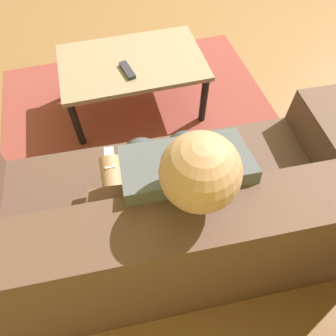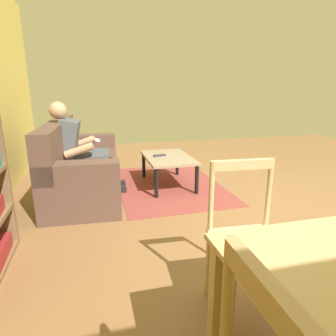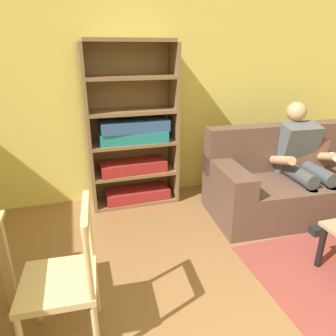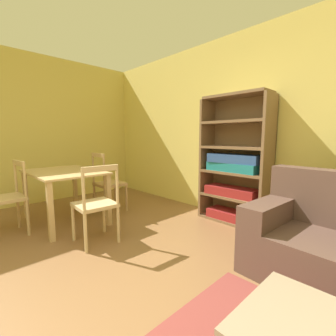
{
  "view_description": "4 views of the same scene",
  "coord_description": "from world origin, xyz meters",
  "px_view_note": "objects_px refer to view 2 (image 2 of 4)",
  "views": [
    {
      "loc": [
        1.45,
        2.6,
        1.7
      ],
      "look_at": [
        1.28,
        1.93,
        0.71
      ],
      "focal_mm": 33.2,
      "sensor_mm": 36.0,
      "label": 1
    },
    {
      "loc": [
        -2.51,
        1.82,
        1.33
      ],
      "look_at": [
        1.24,
        0.83,
        0.25
      ],
      "focal_mm": 31.13,
      "sensor_mm": 36.0,
      "label": 2
    },
    {
      "loc": [
        -0.98,
        -0.54,
        1.68
      ],
      "look_at": [
        -0.41,
        1.38,
        0.9
      ],
      "focal_mm": 32.78,
      "sensor_mm": 36.0,
      "label": 3
    },
    {
      "loc": [
        1.26,
        -0.22,
        1.21
      ],
      "look_at": [
        -0.41,
        1.38,
        0.9
      ],
      "focal_mm": 24.92,
      "sensor_mm": 36.0,
      "label": 4
    }
  ],
  "objects_px": {
    "person_lounging": "(79,147)",
    "dining_chair_facing_couch": "(249,242)",
    "couch": "(80,167)",
    "tv_remote": "(160,155)",
    "coffee_table": "(168,160)"
  },
  "relations": [
    {
      "from": "coffee_table",
      "to": "tv_remote",
      "type": "bearing_deg",
      "value": 66.36
    },
    {
      "from": "dining_chair_facing_couch",
      "to": "coffee_table",
      "type": "bearing_deg",
      "value": -3.11
    },
    {
      "from": "couch",
      "to": "person_lounging",
      "type": "height_order",
      "value": "person_lounging"
    },
    {
      "from": "person_lounging",
      "to": "tv_remote",
      "type": "distance_m",
      "value": 1.06
    },
    {
      "from": "coffee_table",
      "to": "tv_remote",
      "type": "relative_size",
      "value": 5.63
    },
    {
      "from": "person_lounging",
      "to": "dining_chair_facing_couch",
      "type": "xyz_separation_m",
      "value": [
        -2.41,
        -1.02,
        -0.14
      ]
    },
    {
      "from": "person_lounging",
      "to": "coffee_table",
      "type": "height_order",
      "value": "person_lounging"
    },
    {
      "from": "couch",
      "to": "tv_remote",
      "type": "bearing_deg",
      "value": -89.88
    },
    {
      "from": "coffee_table",
      "to": "dining_chair_facing_couch",
      "type": "bearing_deg",
      "value": 176.89
    },
    {
      "from": "couch",
      "to": "dining_chair_facing_couch",
      "type": "height_order",
      "value": "couch"
    },
    {
      "from": "coffee_table",
      "to": "couch",
      "type": "bearing_deg",
      "value": 87.8
    },
    {
      "from": "person_lounging",
      "to": "dining_chair_facing_couch",
      "type": "height_order",
      "value": "person_lounging"
    },
    {
      "from": "coffee_table",
      "to": "dining_chair_facing_couch",
      "type": "height_order",
      "value": "dining_chair_facing_couch"
    },
    {
      "from": "couch",
      "to": "person_lounging",
      "type": "distance_m",
      "value": 0.26
    },
    {
      "from": "person_lounging",
      "to": "tv_remote",
      "type": "bearing_deg",
      "value": -88.25
    }
  ]
}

